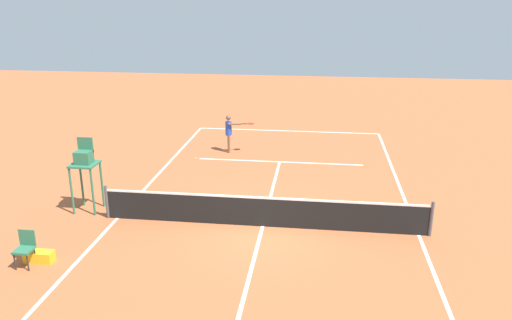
{
  "coord_description": "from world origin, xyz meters",
  "views": [
    {
      "loc": [
        -1.56,
        13.68,
        6.66
      ],
      "look_at": [
        0.71,
        -3.94,
        0.8
      ],
      "focal_mm": 35.11,
      "sensor_mm": 36.0,
      "label": 1
    }
  ],
  "objects_px": {
    "umpire_chair": "(85,163)",
    "courtside_chair_near": "(25,247)",
    "player_serving": "(230,130)",
    "equipment_bag": "(39,256)",
    "tennis_ball": "(196,158)"
  },
  "relations": [
    {
      "from": "umpire_chair",
      "to": "courtside_chair_near",
      "type": "bearing_deg",
      "value": 89.51
    },
    {
      "from": "player_serving",
      "to": "courtside_chair_near",
      "type": "bearing_deg",
      "value": -29.37
    },
    {
      "from": "umpire_chair",
      "to": "equipment_bag",
      "type": "bearing_deg",
      "value": 92.9
    },
    {
      "from": "player_serving",
      "to": "umpire_chair",
      "type": "relative_size",
      "value": 0.7
    },
    {
      "from": "player_serving",
      "to": "equipment_bag",
      "type": "bearing_deg",
      "value": -28.73
    },
    {
      "from": "player_serving",
      "to": "courtside_chair_near",
      "type": "height_order",
      "value": "player_serving"
    },
    {
      "from": "courtside_chair_near",
      "to": "tennis_ball",
      "type": "bearing_deg",
      "value": -103.27
    },
    {
      "from": "courtside_chair_near",
      "to": "equipment_bag",
      "type": "height_order",
      "value": "courtside_chair_near"
    },
    {
      "from": "equipment_bag",
      "to": "player_serving",
      "type": "bearing_deg",
      "value": -107.73
    },
    {
      "from": "tennis_ball",
      "to": "courtside_chair_near",
      "type": "height_order",
      "value": "courtside_chair_near"
    },
    {
      "from": "player_serving",
      "to": "umpire_chair",
      "type": "distance_m",
      "value": 7.68
    },
    {
      "from": "player_serving",
      "to": "equipment_bag",
      "type": "height_order",
      "value": "player_serving"
    },
    {
      "from": "umpire_chair",
      "to": "tennis_ball",
      "type": "bearing_deg",
      "value": -110.77
    },
    {
      "from": "umpire_chair",
      "to": "player_serving",
      "type": "bearing_deg",
      "value": -116.59
    },
    {
      "from": "player_serving",
      "to": "courtside_chair_near",
      "type": "relative_size",
      "value": 1.77
    }
  ]
}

